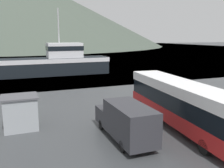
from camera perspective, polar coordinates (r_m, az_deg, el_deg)
The scene contains 7 objects.
water_surface at distance 151.90m, azimuth -16.64°, elevation 7.95°, with size 240.00×240.00×0.00m, color slate.
hill_backdrop at distance 191.25m, azimuth -21.40°, elevation 15.79°, with size 202.18×202.18×50.57m, color #424C42.
tour_bus at distance 19.54m, azimuth 15.31°, elevation -3.94°, with size 3.66×13.15×3.41m.
delivery_van at distance 16.64m, azimuth 3.16°, elevation -8.30°, with size 2.13×6.37×2.51m.
fishing_boat at distance 45.54m, azimuth -12.65°, elevation 4.85°, with size 19.17×4.94×11.50m.
storage_bin at distance 23.28m, azimuth 21.07°, elevation -4.96°, with size 1.41×1.10×1.40m.
dock_kiosk at distance 19.64m, azimuth -20.20°, elevation -6.11°, with size 2.57×2.27×2.52m.
Camera 1 is at (-14.25, -9.20, 6.81)m, focal length 40.00 mm.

